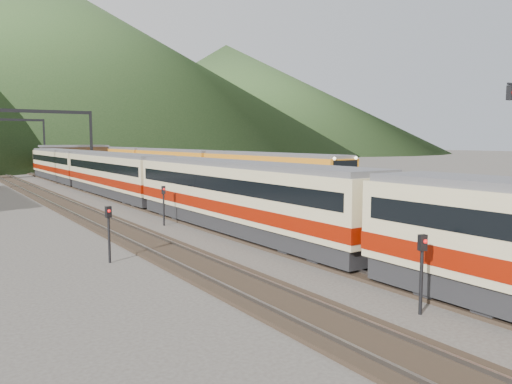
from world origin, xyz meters
TOP-DOWN VIEW (x-y plane):
  - track_main at (0.00, 40.00)m, footprint 2.60×200.00m
  - track_far at (-5.00, 40.00)m, footprint 2.60×200.00m
  - track_second at (11.50, 40.00)m, footprint 2.60×200.00m
  - platform at (5.60, 38.00)m, footprint 8.00×100.00m
  - gantry_near at (-2.85, 55.00)m, footprint 9.55×0.25m
  - gantry_far at (-2.85, 80.00)m, footprint 9.55×0.25m
  - station_shed at (5.60, 78.00)m, footprint 9.40×4.40m
  - hill_b at (30.00, 230.00)m, footprint 220.00×220.00m
  - hill_c at (110.00, 210.00)m, footprint 160.00×160.00m
  - main_train at (0.00, 31.58)m, footprint 2.89×79.15m
  - second_train at (11.50, 54.54)m, footprint 2.81×57.67m
  - short_signal_a at (-2.26, 8.34)m, footprint 0.26×0.21m
  - short_signal_b at (-2.34, 25.96)m, footprint 0.26×0.22m
  - short_signal_c at (-7.65, 19.07)m, footprint 0.25×0.21m

SIDE VIEW (x-z plane):
  - track_main at x=0.00m, z-range -0.05..0.18m
  - track_far at x=-5.00m, z-range -0.05..0.18m
  - track_second at x=11.50m, z-range -0.05..0.18m
  - platform at x=5.60m, z-range 0.00..1.00m
  - short_signal_a at x=-2.26m, z-range 0.33..2.60m
  - short_signal_b at x=-2.34m, z-range 0.33..2.60m
  - short_signal_c at x=-7.65m, z-range 0.33..2.60m
  - second_train at x=11.50m, z-range 0.23..3.66m
  - main_train at x=0.00m, z-range 0.23..3.75m
  - station_shed at x=5.60m, z-range 1.02..4.12m
  - gantry_near at x=-2.85m, z-range 1.59..9.59m
  - gantry_far at x=-2.85m, z-range 1.59..9.59m
  - hill_c at x=110.00m, z-range 0.00..50.00m
  - hill_b at x=30.00m, z-range 0.00..75.00m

